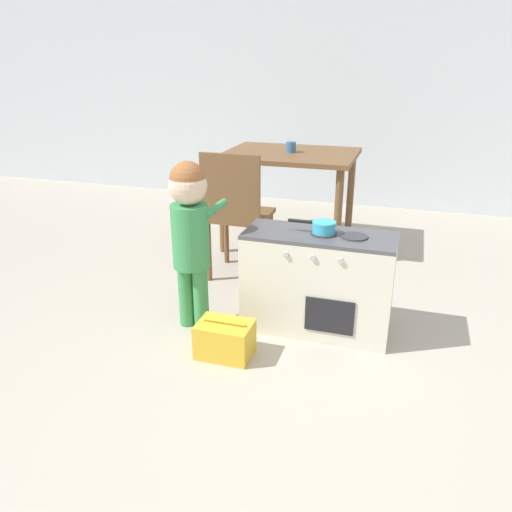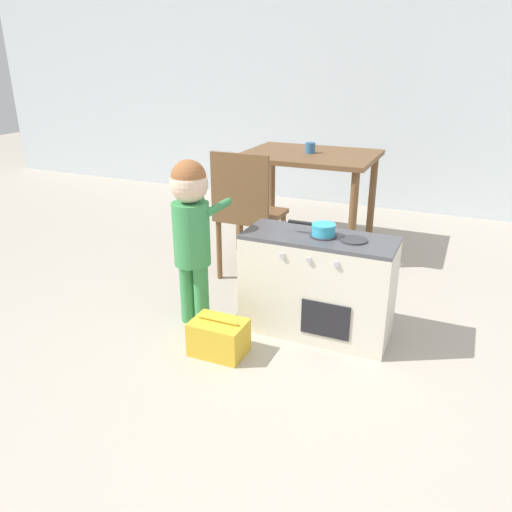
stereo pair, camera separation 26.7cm
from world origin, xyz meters
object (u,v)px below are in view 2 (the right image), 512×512
object	(u,v)px
toy_basket	(219,337)
play_kitchen	(317,285)
dining_chair_near	(247,211)
toy_pot	(323,228)
dining_table	(309,167)
child_figure	(191,221)
cup_on_table	(310,148)

from	to	relation	value
toy_basket	play_kitchen	bearing A→B (deg)	46.73
dining_chair_near	toy_pot	bearing A→B (deg)	-38.19
toy_basket	dining_table	bearing A→B (deg)	93.25
play_kitchen	toy_basket	size ratio (longest dim) A/B	2.89
child_figure	toy_basket	xyz separation A→B (m)	(0.27, -0.24, -0.51)
toy_basket	dining_chair_near	distance (m)	1.04
toy_pot	cup_on_table	xyz separation A→B (m)	(-0.49, 1.29, 0.18)
play_kitchen	dining_table	bearing A→B (deg)	110.44
toy_pot	dining_chair_near	world-z (taller)	dining_chair_near
play_kitchen	dining_chair_near	bearing A→B (deg)	141.17
child_figure	cup_on_table	size ratio (longest dim) A/B	11.74
toy_basket	dining_table	distance (m)	1.78
play_kitchen	dining_chair_near	xyz separation A→B (m)	(-0.65, 0.52, 0.19)
child_figure	dining_table	world-z (taller)	child_figure
child_figure	dining_chair_near	bearing A→B (deg)	89.26
play_kitchen	dining_chair_near	distance (m)	0.85
toy_basket	cup_on_table	xyz separation A→B (m)	(-0.09, 1.70, 0.69)
toy_pot	toy_basket	world-z (taller)	toy_pot
child_figure	toy_basket	distance (m)	0.63
toy_pot	dining_table	distance (m)	1.38
toy_basket	child_figure	bearing A→B (deg)	139.01
child_figure	dining_table	xyz separation A→B (m)	(0.18, 1.46, 0.03)
toy_pot	toy_basket	bearing A→B (deg)	-134.28
play_kitchen	dining_chair_near	size ratio (longest dim) A/B	0.91
dining_table	cup_on_table	xyz separation A→B (m)	(0.00, -0.00, 0.15)
dining_chair_near	cup_on_table	bearing A→B (deg)	77.53
play_kitchen	dining_table	size ratio (longest dim) A/B	0.80
cup_on_table	child_figure	bearing A→B (deg)	-96.98
toy_basket	dining_chair_near	xyz separation A→B (m)	(-0.26, 0.93, 0.38)
toy_pot	dining_chair_near	size ratio (longest dim) A/B	0.29
play_kitchen	toy_basket	distance (m)	0.59
toy_basket	toy_pot	bearing A→B (deg)	45.72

